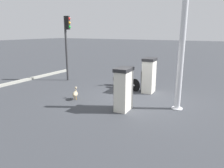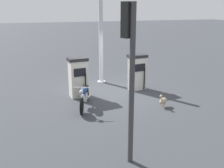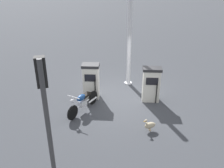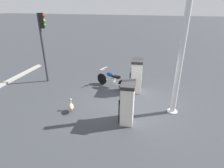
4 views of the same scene
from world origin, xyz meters
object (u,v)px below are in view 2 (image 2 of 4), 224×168
at_px(fuel_pump_far, 137,72).
at_px(canopy_support_pole, 101,38).
at_px(fuel_pump_near, 78,77).
at_px(motorcycle_near_pump, 84,95).
at_px(wandering_duck, 163,101).
at_px(roadside_traffic_light, 130,58).

bearing_deg(fuel_pump_far, canopy_support_pole, -147.66).
height_order(fuel_pump_near, motorcycle_near_pump, fuel_pump_near).
relative_size(motorcycle_near_pump, wandering_duck, 3.61).
bearing_deg(motorcycle_near_pump, wandering_duck, 69.18).
relative_size(fuel_pump_near, canopy_support_pole, 0.36).
relative_size(wandering_duck, canopy_support_pole, 0.12).
height_order(fuel_pump_far, roadside_traffic_light, roadside_traffic_light).
distance_m(wandering_duck, canopy_support_pole, 4.49).
bearing_deg(motorcycle_near_pump, roadside_traffic_light, 0.43).
bearing_deg(canopy_support_pole, fuel_pump_near, -43.03).
distance_m(motorcycle_near_pump, wandering_duck, 2.85).
relative_size(fuel_pump_near, motorcycle_near_pump, 0.87).
bearing_deg(motorcycle_near_pump, canopy_support_pole, 150.24).
height_order(motorcycle_near_pump, roadside_traffic_light, roadside_traffic_light).
bearing_deg(fuel_pump_far, roadside_traffic_light, -29.16).
relative_size(fuel_pump_far, canopy_support_pole, 0.35).
relative_size(fuel_pump_near, wandering_duck, 3.13).
distance_m(fuel_pump_far, canopy_support_pole, 2.40).
relative_size(fuel_pump_far, wandering_duck, 3.04).
height_order(wandering_duck, canopy_support_pole, canopy_support_pole).
distance_m(fuel_pump_near, motorcycle_near_pump, 1.31).
distance_m(fuel_pump_far, wandering_duck, 2.34).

